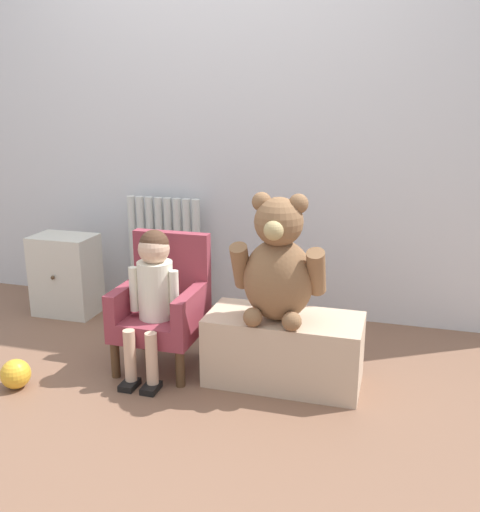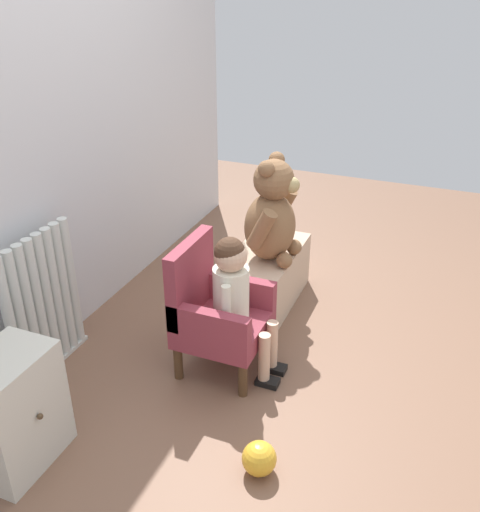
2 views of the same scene
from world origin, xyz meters
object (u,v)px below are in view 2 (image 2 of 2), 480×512
object	(u,v)px
low_bench	(264,279)
small_dresser	(12,412)
child_figure	(236,288)
radiator	(43,305)
toy_ball	(259,458)
child_armchair	(215,310)
large_teddy_bear	(272,215)

from	to	relation	value
low_bench	small_dresser	bearing A→B (deg)	161.34
child_figure	small_dresser	bearing A→B (deg)	146.00
low_bench	child_figure	bearing A→B (deg)	-172.57
radiator	child_figure	size ratio (longest dim) A/B	1.00
low_bench	toy_ball	world-z (taller)	low_bench
child_figure	toy_ball	world-z (taller)	child_figure
small_dresser	child_armchair	distance (m)	0.99
child_figure	large_teddy_bear	xyz separation A→B (m)	(0.60, 0.04, 0.12)
small_dresser	child_armchair	size ratio (longest dim) A/B	0.76
child_figure	child_armchair	bearing A→B (deg)	90.00
radiator	toy_ball	xyz separation A→B (m)	(-0.25, -1.19, -0.28)
child_figure	large_teddy_bear	size ratio (longest dim) A/B	1.22
small_dresser	child_figure	bearing A→B (deg)	-34.00
low_bench	large_teddy_bear	xyz separation A→B (m)	(-0.02, -0.05, 0.42)
small_dresser	large_teddy_bear	world-z (taller)	large_teddy_bear
child_armchair	large_teddy_bear	xyz separation A→B (m)	(0.60, -0.07, 0.27)
large_teddy_bear	radiator	bearing A→B (deg)	138.07
radiator	low_bench	size ratio (longest dim) A/B	0.99
child_armchair	large_teddy_bear	world-z (taller)	large_teddy_bear
radiator	toy_ball	distance (m)	1.25
small_dresser	child_armchair	world-z (taller)	child_armchair
child_armchair	toy_ball	xyz separation A→B (m)	(-0.56, -0.44, -0.24)
small_dresser	low_bench	bearing A→B (deg)	-18.66
large_teddy_bear	child_figure	bearing A→B (deg)	-176.55
radiator	low_bench	world-z (taller)	radiator
radiator	small_dresser	world-z (taller)	radiator
child_armchair	low_bench	distance (m)	0.64
child_figure	low_bench	world-z (taller)	child_figure
small_dresser	toy_ball	distance (m)	0.98
large_teddy_bear	toy_ball	bearing A→B (deg)	-162.37
child_armchair	radiator	bearing A→B (deg)	113.03
radiator	child_armchair	xyz separation A→B (m)	(0.32, -0.75, -0.04)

